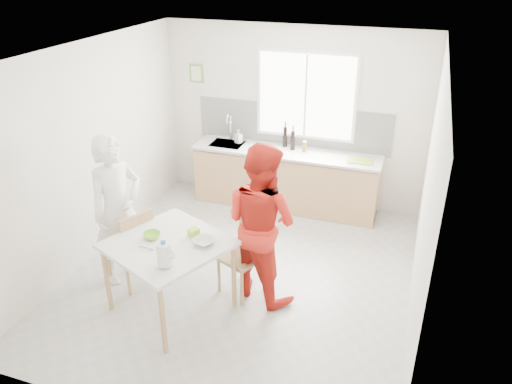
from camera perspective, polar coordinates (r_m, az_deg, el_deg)
ground at (r=6.28m, az=-1.61°, el=-9.39°), size 4.50×4.50×0.00m
room_shell at (r=5.49m, az=-1.82°, el=4.71°), size 4.50×4.50×4.50m
window at (r=7.45m, az=5.74°, el=10.86°), size 1.50×0.06×1.30m
backsplash at (r=7.64m, az=4.14°, el=7.60°), size 3.00×0.02×0.65m
picture_frame at (r=7.97m, az=-6.84°, el=13.31°), size 0.22×0.03×0.28m
kitchen_counter at (r=7.68m, az=3.36°, el=1.24°), size 2.84×0.64×1.37m
dining_table at (r=5.41m, az=-10.01°, el=-6.54°), size 1.47×1.47×0.86m
chair_left at (r=6.01m, az=-13.85°, el=-5.86°), size 0.60×0.60×0.99m
chair_far at (r=5.77m, az=-1.20°, el=-6.72°), size 0.58×0.58×0.94m
person_white at (r=6.01m, az=-15.54°, el=-2.00°), size 0.67×0.79×1.82m
person_red at (r=5.50m, az=0.60°, el=-3.49°), size 1.11×1.01×1.86m
bowl_green at (r=5.46m, az=-11.82°, el=-4.90°), size 0.25×0.25×0.06m
bowl_white at (r=5.28m, az=-5.94°, el=-5.66°), size 0.30×0.30×0.06m
milk_jug at (r=4.93m, az=-10.42°, el=-6.96°), size 0.21×0.15×0.26m
green_box at (r=5.42m, az=-7.13°, el=-4.61°), size 0.13×0.13×0.09m
spoon at (r=5.31m, az=-12.50°, el=-6.22°), size 0.16×0.02×0.01m
cutting_board at (r=7.25m, az=11.82°, el=3.52°), size 0.36×0.26×0.01m
wine_bottle_a at (r=7.59m, az=3.35°, el=6.33°), size 0.07×0.07×0.32m
wine_bottle_b at (r=7.49m, az=4.22°, el=5.93°), size 0.07×0.07×0.30m
jar_amber at (r=7.45m, az=5.56°, el=5.19°), size 0.06×0.06×0.16m
soap_bottle at (r=7.77m, az=-2.01°, el=6.38°), size 0.12×0.12×0.21m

